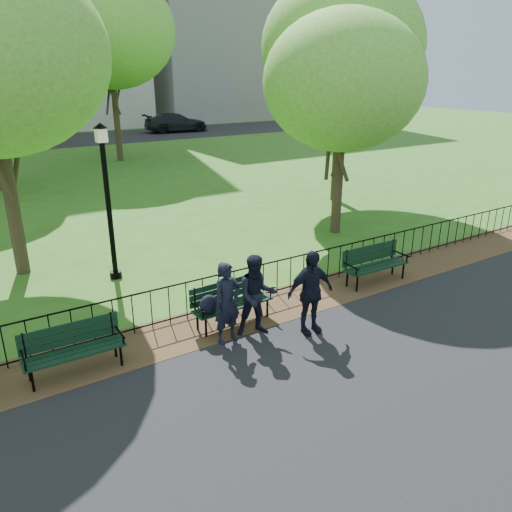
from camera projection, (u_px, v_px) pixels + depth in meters
ground at (277, 346)px, 9.87m from camera, size 120.00×120.00×0.00m
asphalt_path at (412, 448)px, 7.19m from camera, size 60.00×9.20×0.01m
dirt_strip at (238, 316)px, 11.05m from camera, size 60.00×1.60×0.01m
far_street at (10, 144)px, 37.46m from camera, size 70.00×9.00×0.01m
iron_fence at (227, 289)px, 11.28m from camera, size 24.06×0.06×1.00m
apartment_east at (223, 7)px, 56.74m from camera, size 20.00×15.00×24.00m
park_bench_main at (222, 300)px, 10.44m from camera, size 1.81×0.63×1.01m
park_bench_left_a at (72, 344)px, 8.86m from camera, size 1.76×0.57×0.99m
park_bench_right_a at (374, 260)px, 12.71m from camera, size 1.85×0.62×1.04m
lamppost at (108, 197)px, 12.42m from camera, size 0.36×0.36×3.98m
tree_near_e at (344, 82)px, 15.26m from camera, size 4.98×4.98×6.94m
tree_mid_e at (342, 46)px, 19.06m from camera, size 6.22×6.22×8.67m
tree_far_e at (108, 31)px, 27.95m from camera, size 7.51×7.51×10.47m
person_left at (227, 303)px, 9.77m from camera, size 0.65×0.46×1.67m
person_mid at (257, 296)px, 10.05m from camera, size 0.93×0.67×1.71m
person_right at (310, 292)px, 10.11m from camera, size 1.08×0.53×1.79m
sedan_dark at (176, 123)px, 44.55m from camera, size 5.80×2.76×1.63m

